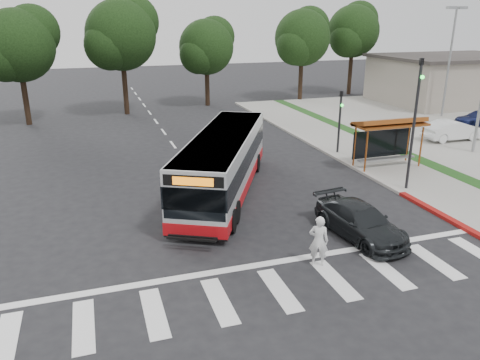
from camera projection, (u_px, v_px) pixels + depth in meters
name	position (u px, v px, depth m)	size (l,w,h in m)	color
ground	(233.00, 227.00, 19.48)	(140.00, 140.00, 0.00)	black
sidewalk_east	(361.00, 153.00, 29.85)	(4.00, 40.00, 0.12)	gray
curb_east	(333.00, 156.00, 29.26)	(0.30, 40.00, 0.15)	#9E9991
curb_east_red	(445.00, 217.00, 20.28)	(0.32, 6.00, 0.15)	maroon
commercial_building	(452.00, 81.00, 47.26)	(14.00, 10.00, 4.40)	gray
building_roof_cap	(456.00, 57.00, 46.48)	(14.60, 10.60, 0.30)	#383330
crosswalk_ladder	(279.00, 290.00, 14.99)	(18.00, 2.60, 0.01)	silver
bus_shelter	(389.00, 128.00, 26.44)	(4.20, 1.60, 2.86)	brown
traffic_signal_ne_tall	(415.00, 114.00, 22.34)	(0.18, 0.37, 6.50)	black
traffic_signal_ne_short	(340.00, 116.00, 29.09)	(0.18, 0.37, 4.00)	black
lot_light_mid	(451.00, 47.00, 38.90)	(1.90, 0.35, 9.01)	gray
tree_ne_a	(303.00, 37.00, 47.26)	(6.16, 5.74, 9.30)	black
tree_ne_b	(354.00, 30.00, 50.93)	(6.16, 5.74, 10.02)	black
tree_north_a	(122.00, 34.00, 40.05)	(6.60, 6.15, 10.17)	black
tree_north_b	(207.00, 46.00, 44.58)	(5.72, 5.33, 8.43)	black
tree_north_c	(19.00, 44.00, 36.13)	(6.16, 5.74, 9.30)	black
transit_bus	(224.00, 164.00, 22.79)	(2.50, 11.52, 2.98)	silver
pedestrian	(319.00, 241.00, 16.22)	(0.68, 0.44, 1.86)	silver
dark_sedan	(360.00, 222.00, 18.42)	(1.84, 4.52, 1.31)	black
parked_car_1	(453.00, 130.00, 32.65)	(1.49, 4.27, 1.41)	white
parked_car_3	(480.00, 118.00, 37.11)	(1.64, 4.04, 1.17)	#161F4F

